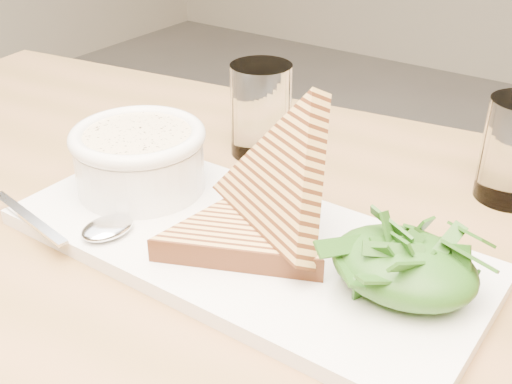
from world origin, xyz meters
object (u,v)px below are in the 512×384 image
Objects in this scene: table_top at (191,270)px; platter at (243,244)px; glass_near at (261,110)px; soup_bowl at (140,165)px.

platter is (0.04, 0.03, 0.03)m from table_top.
glass_near reaches higher than table_top.
table_top is at bearing -142.23° from platter.
glass_near reaches higher than platter.
soup_bowl is at bearing 173.92° from platter.
platter is 0.20m from glass_near.
platter is 4.05× the size of glass_near.
soup_bowl is (-0.13, 0.01, 0.03)m from platter.
glass_near is (-0.06, 0.20, 0.07)m from table_top.
glass_near is at bearing 77.80° from soup_bowl.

